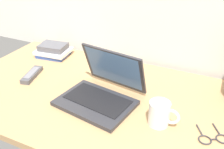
{
  "coord_description": "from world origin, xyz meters",
  "views": [
    {
      "loc": [
        0.35,
        -0.83,
        0.67
      ],
      "look_at": [
        -0.04,
        0.0,
        0.15
      ],
      "focal_mm": 40.47,
      "sensor_mm": 36.0,
      "label": 1
    }
  ],
  "objects_px": {
    "eyeglasses": "(213,138)",
    "book_stack": "(54,50)",
    "laptop": "(102,91)",
    "coffee_mug": "(160,113)",
    "remote_control_near": "(32,74)",
    "remote_control_far": "(120,67)"
  },
  "relations": [
    {
      "from": "remote_control_far",
      "to": "book_stack",
      "type": "relative_size",
      "value": 0.83
    },
    {
      "from": "remote_control_far",
      "to": "laptop",
      "type": "bearing_deg",
      "value": -81.68
    },
    {
      "from": "eyeglasses",
      "to": "book_stack",
      "type": "height_order",
      "value": "book_stack"
    },
    {
      "from": "coffee_mug",
      "to": "remote_control_far",
      "type": "height_order",
      "value": "coffee_mug"
    },
    {
      "from": "coffee_mug",
      "to": "book_stack",
      "type": "distance_m",
      "value": 0.81
    },
    {
      "from": "remote_control_far",
      "to": "book_stack",
      "type": "bearing_deg",
      "value": -178.94
    },
    {
      "from": "remote_control_far",
      "to": "book_stack",
      "type": "height_order",
      "value": "book_stack"
    },
    {
      "from": "coffee_mug",
      "to": "book_stack",
      "type": "height_order",
      "value": "coffee_mug"
    },
    {
      "from": "remote_control_near",
      "to": "coffee_mug",
      "type": "bearing_deg",
      "value": -6.68
    },
    {
      "from": "remote_control_near",
      "to": "eyeglasses",
      "type": "height_order",
      "value": "remote_control_near"
    },
    {
      "from": "laptop",
      "to": "coffee_mug",
      "type": "xyz_separation_m",
      "value": [
        0.27,
        -0.05,
        0.0
      ]
    },
    {
      "from": "remote_control_near",
      "to": "eyeglasses",
      "type": "xyz_separation_m",
      "value": [
        0.88,
        -0.08,
        -0.01
      ]
    },
    {
      "from": "remote_control_far",
      "to": "book_stack",
      "type": "xyz_separation_m",
      "value": [
        -0.42,
        -0.01,
        0.02
      ]
    },
    {
      "from": "laptop",
      "to": "coffee_mug",
      "type": "relative_size",
      "value": 2.93
    },
    {
      "from": "eyeglasses",
      "to": "remote_control_near",
      "type": "bearing_deg",
      "value": 174.83
    },
    {
      "from": "eyeglasses",
      "to": "book_stack",
      "type": "bearing_deg",
      "value": 160.37
    },
    {
      "from": "laptop",
      "to": "remote_control_far",
      "type": "height_order",
      "value": "laptop"
    },
    {
      "from": "book_stack",
      "to": "coffee_mug",
      "type": "bearing_deg",
      "value": -24.36
    },
    {
      "from": "laptop",
      "to": "book_stack",
      "type": "height_order",
      "value": "laptop"
    },
    {
      "from": "remote_control_far",
      "to": "remote_control_near",
      "type": "bearing_deg",
      "value": -144.72
    },
    {
      "from": "coffee_mug",
      "to": "remote_control_near",
      "type": "distance_m",
      "value": 0.69
    },
    {
      "from": "laptop",
      "to": "coffee_mug",
      "type": "height_order",
      "value": "laptop"
    }
  ]
}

